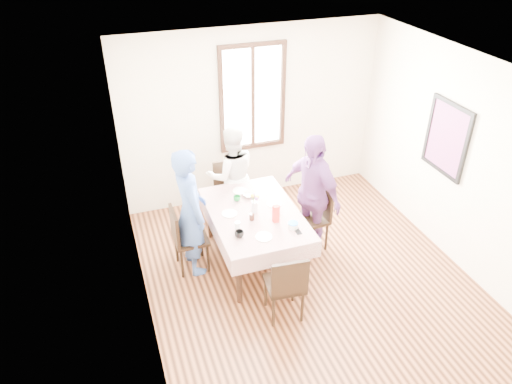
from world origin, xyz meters
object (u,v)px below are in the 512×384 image
at_px(dining_table, 255,237).
at_px(person_far, 232,175).
at_px(person_right, 311,194).
at_px(chair_right, 311,219).
at_px(chair_near, 284,284).
at_px(person_left, 190,212).
at_px(chair_far, 232,193).
at_px(chair_left, 191,238).

bearing_deg(dining_table, person_far, 90.00).
bearing_deg(dining_table, person_right, 3.38).
height_order(chair_right, person_right, person_right).
bearing_deg(chair_near, person_far, 95.34).
bearing_deg(person_far, person_left, 51.17).
xyz_separation_m(dining_table, chair_far, (0.00, 1.04, 0.08)).
bearing_deg(person_right, chair_left, -111.95).
height_order(dining_table, chair_near, chair_near).
distance_m(person_left, person_far, 1.19).
relative_size(chair_left, person_left, 0.53).
relative_size(chair_near, person_left, 0.53).
bearing_deg(person_left, chair_right, -99.24).
height_order(chair_near, person_right, person_right).
bearing_deg(chair_left, person_far, 136.23).
xyz_separation_m(chair_far, chair_near, (0.00, -2.07, 0.00)).
height_order(chair_far, person_left, person_left).
xyz_separation_m(chair_left, person_left, (0.02, 0.00, 0.40)).
bearing_deg(chair_left, person_left, 89.28).
distance_m(chair_left, person_left, 0.41).
bearing_deg(chair_far, person_far, 84.45).
relative_size(chair_right, chair_far, 1.00).
relative_size(chair_right, person_far, 0.60).
xyz_separation_m(chair_near, person_right, (0.80, 1.08, 0.40)).
bearing_deg(person_left, chair_near, -151.82).
distance_m(chair_right, person_right, 0.40).
height_order(chair_right, person_left, person_left).
relative_size(dining_table, chair_far, 1.66).
distance_m(dining_table, chair_far, 1.04).
relative_size(dining_table, chair_right, 1.66).
bearing_deg(chair_right, person_far, 35.70).
bearing_deg(person_left, person_far, -48.18).
bearing_deg(chair_near, chair_right, 58.27).
bearing_deg(person_far, chair_right, 133.61).
height_order(chair_left, chair_near, same).
bearing_deg(person_left, chair_far, -47.58).
height_order(dining_table, chair_far, chair_far).
bearing_deg(chair_near, person_left, 129.42).
relative_size(chair_right, person_right, 0.53).
height_order(chair_right, person_far, person_far).
bearing_deg(chair_right, dining_table, 88.84).
bearing_deg(person_right, dining_table, -105.23).
height_order(chair_right, chair_far, same).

